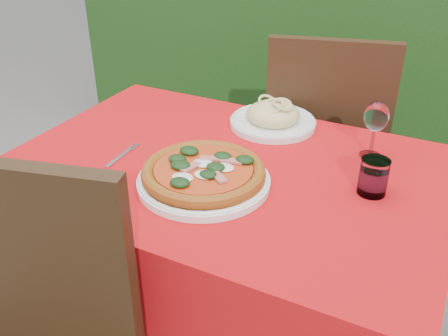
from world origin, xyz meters
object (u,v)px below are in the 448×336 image
at_px(chair_far, 325,139).
at_px(wine_glass, 376,119).
at_px(water_glass, 373,178).
at_px(fork, 119,158).
at_px(pasta_plate, 273,118).
at_px(pizza_plate, 204,175).

distance_m(chair_far, wine_glass, 0.56).
relative_size(water_glass, wine_glass, 0.56).
distance_m(water_glass, fork, 0.73).
bearing_deg(fork, chair_far, 57.88).
height_order(chair_far, water_glass, chair_far).
bearing_deg(wine_glass, pasta_plate, 167.89).
bearing_deg(water_glass, pasta_plate, 144.94).
bearing_deg(wine_glass, chair_far, 121.30).
xyz_separation_m(chair_far, wine_glass, (0.24, -0.40, 0.30)).
distance_m(pizza_plate, wine_glass, 0.53).
distance_m(chair_far, water_glass, 0.70).
bearing_deg(wine_glass, water_glass, -76.65).
bearing_deg(pasta_plate, water_glass, -35.06).
height_order(pizza_plate, pasta_plate, pasta_plate).
height_order(water_glass, fork, water_glass).
bearing_deg(fork, water_glass, 8.80).
distance_m(pasta_plate, fork, 0.53).
bearing_deg(pasta_plate, pizza_plate, -93.06).
distance_m(wine_glass, fork, 0.76).
xyz_separation_m(chair_far, pizza_plate, (-0.12, -0.77, 0.20)).
bearing_deg(pizza_plate, wine_glass, 44.85).
xyz_separation_m(pizza_plate, fork, (-0.30, 0.02, -0.03)).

